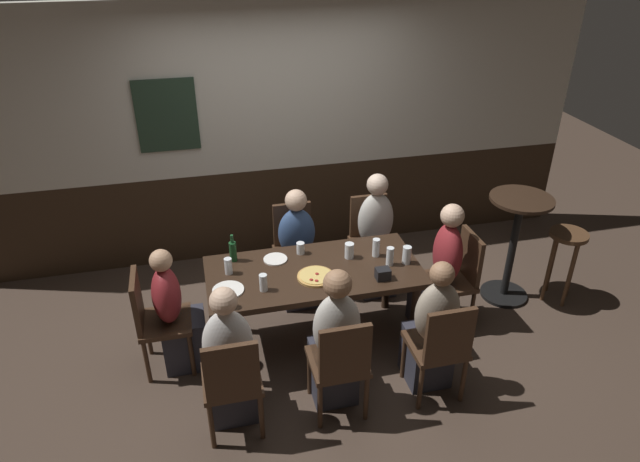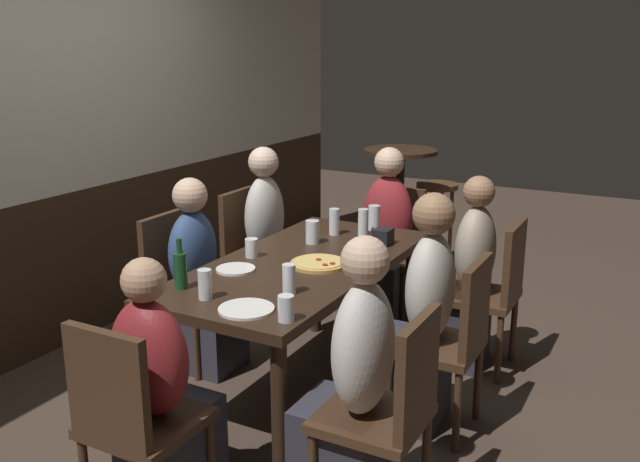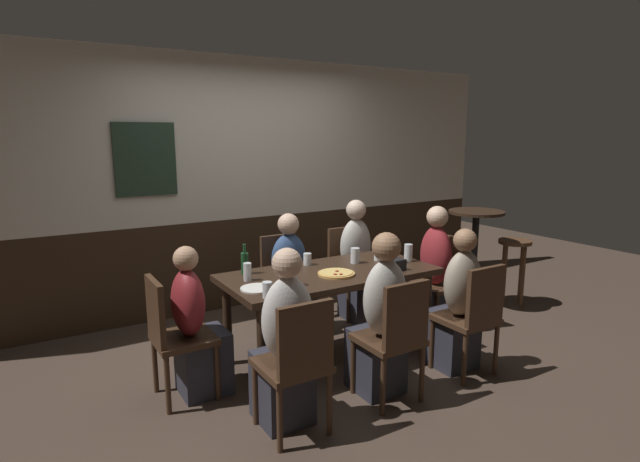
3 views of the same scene
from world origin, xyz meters
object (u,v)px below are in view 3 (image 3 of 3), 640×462
person_head_east (431,279)px  chair_mid_near (395,334)px  pint_glass_stout (293,277)px  pint_glass_pale (378,253)px  chair_mid_far (283,276)px  person_right_near (457,310)px  tumbler_water (247,273)px  condiment_caddy (398,265)px  plate_white_small (287,269)px  highball_clear (307,260)px  side_bar_table (474,252)px  dining_table (330,282)px  beer_glass_tall (267,291)px  pizza (336,273)px  person_right_far (358,268)px  beer_glass_half (355,257)px  chair_right_far (349,266)px  chair_right_near (473,314)px  tumbler_short (408,253)px  chair_head_west (173,332)px  person_head_west (197,333)px  person_mid_far (291,283)px  plate_white_large (257,288)px  chair_left_near (297,360)px  beer_bottle_green (245,262)px  bar_stool (514,254)px  person_left_near (285,351)px  person_mid_near (380,326)px  pint_glass_amber (395,255)px

person_head_east → chair_mid_near: bearing=-143.5°
pint_glass_stout → pint_glass_pale: size_ratio=0.89×
chair_mid_far → person_right_near: size_ratio=0.78×
tumbler_water → condiment_caddy: tumbler_water is taller
pint_glass_pale → plate_white_small: 0.84m
highball_clear → side_bar_table: (1.99, -0.04, -0.17)m
dining_table → person_head_east: bearing=0.0°
person_right_near → beer_glass_tall: person_right_near is taller
pizza → side_bar_table: 1.98m
person_right_far → pizza: 1.12m
beer_glass_half → chair_right_far: bearing=58.9°
chair_right_near → beer_glass_half: chair_right_near is taller
tumbler_short → beer_glass_half: bearing=156.3°
chair_head_west → person_head_west: bearing=0.0°
person_right_near → person_mid_far: (-0.75, 1.32, -0.00)m
chair_head_west → condiment_caddy: bearing=-8.1°
person_head_east → tumbler_short: person_head_east is taller
plate_white_large → chair_right_near: bearing=-25.5°
dining_table → side_bar_table: 1.95m
chair_right_far → chair_left_near: bearing=-132.5°
tumbler_short → beer_bottle_green: 1.41m
chair_mid_near → pint_glass_stout: (-0.43, 0.64, 0.30)m
bar_stool → chair_right_far: bearing=155.5°
person_right_near → condiment_caddy: person_right_near is taller
beer_glass_half → condiment_caddy: beer_glass_half is taller
chair_head_west → person_head_east: size_ratio=0.74×
condiment_caddy → bar_stool: (1.89, 0.33, -0.22)m
dining_table → beer_bottle_green: bearing=154.9°
person_left_near → person_right_far: 2.01m
chair_mid_far → person_left_near: bearing=-117.0°
pint_glass_stout → side_bar_table: bearing=10.0°
beer_bottle_green → side_bar_table: bearing=-1.3°
chair_left_near → beer_glass_tall: bearing=85.3°
beer_bottle_green → person_right_near: bearing=-34.7°
person_mid_near → bar_stool: size_ratio=1.63×
chair_right_near → highball_clear: bearing=126.5°
chair_head_west → plate_white_large: bearing=-12.8°
pint_glass_amber → pint_glass_pale: pint_glass_amber is taller
tumbler_water → beer_glass_half: (0.99, 0.01, -0.00)m
plate_white_large → side_bar_table: bearing=7.8°
beer_glass_tall → bar_stool: 3.13m
person_right_near → chair_head_west: bearing=162.0°
tumbler_water → chair_mid_near: bearing=-54.3°
person_right_near → pint_glass_amber: person_right_near is taller
person_right_far → beer_glass_half: (-0.43, -0.55, 0.29)m
person_mid_far → bar_stool: size_ratio=1.55×
side_bar_table → person_mid_near: bearing=-155.2°
chair_mid_far → person_mid_near: bearing=-90.0°
person_right_far → tumbler_short: bearing=-90.1°
tumbler_water → condiment_caddy: (1.16, -0.36, -0.02)m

